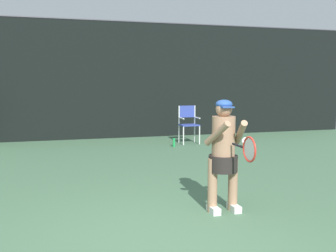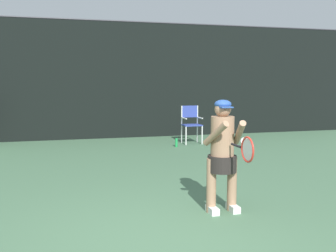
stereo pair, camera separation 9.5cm
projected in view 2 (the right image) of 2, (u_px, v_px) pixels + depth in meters
The scene contains 5 objects.
backdrop_screen at pixel (94, 80), 12.10m from camera, with size 18.00×0.12×3.66m.
umpire_chair at pixel (191, 122), 11.26m from camera, with size 0.52×0.44×1.08m.
water_bottle at pixel (176, 142), 10.67m from camera, with size 0.07×0.07×0.27m.
tennis_player at pixel (223, 151), 5.24m from camera, with size 0.53×0.60×1.51m.
tennis_racket at pixel (247, 149), 4.65m from camera, with size 0.03×0.60×0.31m.
Camera 2 is at (-1.01, -3.85, 1.74)m, focal length 42.01 mm.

